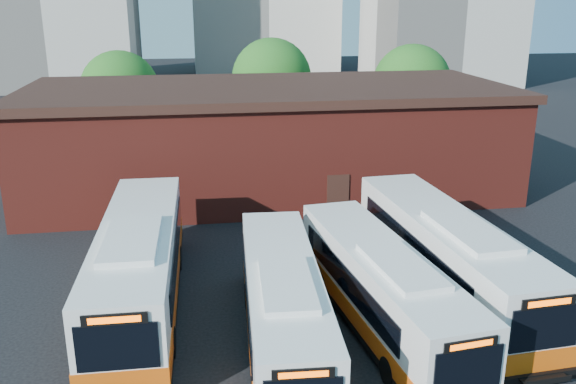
{
  "coord_description": "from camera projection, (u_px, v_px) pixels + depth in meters",
  "views": [
    {
      "loc": [
        -4.36,
        -16.34,
        11.29
      ],
      "look_at": [
        -0.67,
        7.68,
        3.59
      ],
      "focal_mm": 38.0,
      "sensor_mm": 36.0,
      "label": 1
    }
  ],
  "objects": [
    {
      "name": "bus_midwest",
      "position": [
        283.0,
        310.0,
        20.31
      ],
      "size": [
        2.96,
        11.53,
        3.11
      ],
      "rotation": [
        0.0,
        0.0,
        -0.05
      ],
      "color": "white",
      "rests_on": "ground"
    },
    {
      "name": "bus_west",
      "position": [
        140.0,
        269.0,
        22.85
      ],
      "size": [
        2.92,
        13.19,
        3.58
      ],
      "rotation": [
        0.0,
        0.0,
        -0.01
      ],
      "color": "white",
      "rests_on": "ground"
    },
    {
      "name": "bus_east",
      "position": [
        446.0,
        260.0,
        23.69
      ],
      "size": [
        3.55,
        13.03,
        3.51
      ],
      "rotation": [
        0.0,
        0.0,
        0.07
      ],
      "color": "white",
      "rests_on": "ground"
    },
    {
      "name": "bus_mideast",
      "position": [
        382.0,
        293.0,
        21.42
      ],
      "size": [
        3.72,
        11.77,
        3.16
      ],
      "rotation": [
        0.0,
        0.0,
        0.12
      ],
      "color": "white",
      "rests_on": "ground"
    },
    {
      "name": "ground",
      "position": [
        345.0,
        370.0,
        19.44
      ],
      "size": [
        220.0,
        220.0,
        0.0
      ],
      "primitive_type": "plane",
      "color": "black"
    },
    {
      "name": "tree_east",
      "position": [
        412.0,
        83.0,
        49.07
      ],
      "size": [
        6.24,
        6.24,
        7.96
      ],
      "color": "#382314",
      "rests_on": "ground"
    },
    {
      "name": "tree_west",
      "position": [
        120.0,
        90.0,
        46.74
      ],
      "size": [
        6.0,
        6.0,
        7.65
      ],
      "color": "#382314",
      "rests_on": "ground"
    },
    {
      "name": "tree_mid",
      "position": [
        272.0,
        78.0,
        50.23
      ],
      "size": [
        6.56,
        6.56,
        8.36
      ],
      "color": "#382314",
      "rests_on": "ground"
    },
    {
      "name": "depot_building",
      "position": [
        268.0,
        137.0,
        37.3
      ],
      "size": [
        28.6,
        12.6,
        6.4
      ],
      "color": "maroon",
      "rests_on": "ground"
    }
  ]
}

